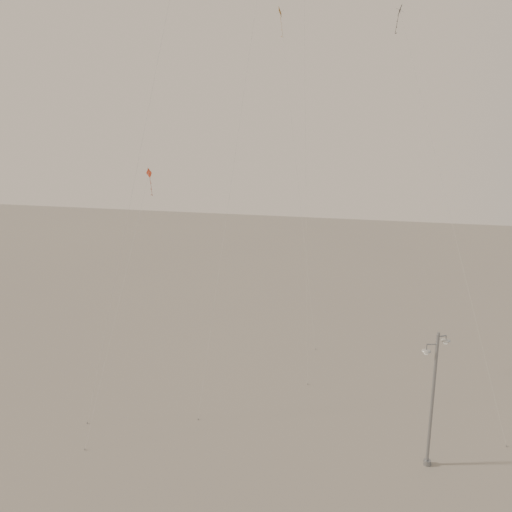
# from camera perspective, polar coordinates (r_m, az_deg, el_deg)

# --- Properties ---
(ground) EXTENTS (160.00, 160.00, 0.00)m
(ground) POSITION_cam_1_polar(r_m,az_deg,el_deg) (34.63, -1.39, -20.77)
(ground) COLOR gray
(ground) RESTS_ON ground
(street_lamp) EXTENTS (1.53, 0.92, 8.20)m
(street_lamp) POSITION_cam_1_polar(r_m,az_deg,el_deg) (34.36, 17.23, -13.24)
(street_lamp) COLOR gray
(street_lamp) RESTS_ON ground
(kite_0) EXTENTS (5.96, 7.16, 32.55)m
(kite_0) POSITION_cam_1_polar(r_m,az_deg,el_deg) (38.38, -9.14, 21.54)
(kite_0) COLOR maroon
(kite_0) RESTS_ON ground
(kite_1) EXTENTS (3.11, 7.42, 30.62)m
(kite_1) POSITION_cam_1_polar(r_m,az_deg,el_deg) (38.59, -0.86, 18.19)
(kite_1) COLOR black
(kite_1) RESTS_ON ground
(kite_3) EXTENTS (1.01, 10.01, 16.06)m
(kite_3) POSITION_cam_1_polar(r_m,az_deg,el_deg) (39.36, -11.85, 2.70)
(kite_3) COLOR maroon
(kite_3) RESTS_ON ground
(kite_4) EXTENTS (8.13, 6.01, 26.32)m
(kite_4) POSITION_cam_1_polar(r_m,az_deg,el_deg) (37.70, 16.82, 12.25)
(kite_4) COLOR black
(kite_4) RESTS_ON ground
(kite_5) EXTENTS (4.69, 6.26, 28.48)m
(kite_5) POSITION_cam_1_polar(r_m,az_deg,el_deg) (50.74, 3.23, 16.45)
(kite_5) COLOR #A9621C
(kite_5) RESTS_ON ground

